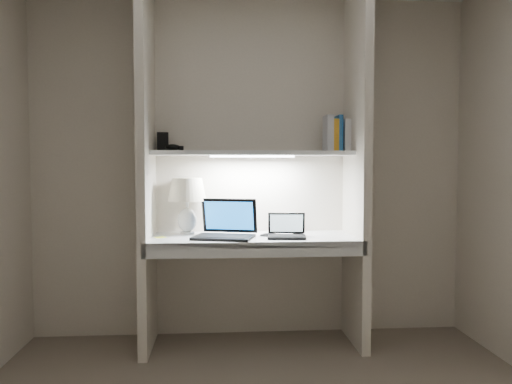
{
  "coord_description": "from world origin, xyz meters",
  "views": [
    {
      "loc": [
        -0.24,
        -2.22,
        1.26
      ],
      "look_at": [
        0.01,
        1.05,
        1.09
      ],
      "focal_mm": 35.0,
      "sensor_mm": 36.0,
      "label": 1
    }
  ],
  "objects": [
    {
      "name": "table_lamp",
      "position": [
        -0.46,
        1.38,
        1.04
      ],
      "size": [
        0.28,
        0.28,
        0.4
      ],
      "color": "white",
      "rests_on": "desk"
    },
    {
      "name": "strip_light",
      "position": [
        0.0,
        1.32,
        1.33
      ],
      "size": [
        0.6,
        0.04,
        0.02
      ],
      "primitive_type": "cube",
      "color": "white",
      "rests_on": "shelf"
    },
    {
      "name": "laptop_main",
      "position": [
        -0.19,
        1.19,
        0.83
      ],
      "size": [
        0.47,
        0.43,
        0.26
      ],
      "rotation": [
        0.0,
        0.0,
        -0.26
      ],
      "color": "black",
      "rests_on": "desk"
    },
    {
      "name": "shelf",
      "position": [
        0.0,
        1.32,
        1.35
      ],
      "size": [
        1.4,
        0.36,
        0.03
      ],
      "primitive_type": "cube",
      "color": "silver",
      "rests_on": "back_wall"
    },
    {
      "name": "speaker",
      "position": [
        0.29,
        1.45,
        0.84
      ],
      "size": [
        0.12,
        0.11,
        0.14
      ],
      "primitive_type": "cube",
      "rotation": [
        0.0,
        0.0,
        0.42
      ],
      "color": "silver",
      "rests_on": "desk"
    },
    {
      "name": "desk_apron",
      "position": [
        0.0,
        0.96,
        0.72
      ],
      "size": [
        1.46,
        0.03,
        0.1
      ],
      "primitive_type": "cube",
      "color": "silver",
      "rests_on": "desk"
    },
    {
      "name": "laptop_netbook",
      "position": [
        0.22,
        1.15,
        0.81
      ],
      "size": [
        0.28,
        0.25,
        0.17
      ],
      "rotation": [
        0.0,
        0.0,
        -0.12
      ],
      "color": "black",
      "rests_on": "desk"
    },
    {
      "name": "book_row",
      "position": [
        0.65,
        1.35,
        1.49
      ],
      "size": [
        0.24,
        0.17,
        0.26
      ],
      "color": "white",
      "rests_on": "shelf"
    },
    {
      "name": "sticky_note",
      "position": [
        -0.64,
        1.21,
        0.77
      ],
      "size": [
        0.09,
        0.09,
        0.0
      ],
      "primitive_type": "cube",
      "rotation": [
        0.0,
        0.0,
        0.52
      ],
      "color": "#EDFA34",
      "rests_on": "desk"
    },
    {
      "name": "alcove_panel_right",
      "position": [
        0.73,
        1.23,
        1.25
      ],
      "size": [
        0.06,
        0.55,
        2.5
      ],
      "primitive_type": "cube",
      "color": "beige",
      "rests_on": "floor"
    },
    {
      "name": "alcove_panel_left",
      "position": [
        -0.73,
        1.23,
        1.25
      ],
      "size": [
        0.06,
        0.55,
        2.5
      ],
      "primitive_type": "cube",
      "color": "beige",
      "rests_on": "floor"
    },
    {
      "name": "mouse",
      "position": [
        0.32,
        1.26,
        0.79
      ],
      "size": [
        0.1,
        0.08,
        0.03
      ],
      "primitive_type": "ellipsoid",
      "rotation": [
        0.0,
        0.0,
        0.32
      ],
      "color": "black",
      "rests_on": "desk"
    },
    {
      "name": "desk",
      "position": [
        0.0,
        1.23,
        0.75
      ],
      "size": [
        1.4,
        0.55,
        0.04
      ],
      "primitive_type": "cube",
      "color": "white",
      "rests_on": "alcove_panel_left"
    },
    {
      "name": "back_wall",
      "position": [
        0.0,
        1.5,
        1.25
      ],
      "size": [
        3.2,
        0.01,
        2.5
      ],
      "primitive_type": "cube",
      "color": "beige",
      "rests_on": "floor"
    },
    {
      "name": "cable_coil",
      "position": [
        0.12,
        1.25,
        0.78
      ],
      "size": [
        0.11,
        0.11,
        0.01
      ],
      "primitive_type": "torus",
      "rotation": [
        0.0,
        0.0,
        -0.06
      ],
      "color": "black",
      "rests_on": "desk"
    },
    {
      "name": "shelf_gadget",
      "position": [
        -0.56,
        1.31,
        1.39
      ],
      "size": [
        0.13,
        0.11,
        0.05
      ],
      "primitive_type": "ellipsoid",
      "rotation": [
        0.0,
        0.0,
        0.37
      ],
      "color": "black",
      "rests_on": "shelf"
    },
    {
      "name": "shelf_box",
      "position": [
        -0.64,
        1.42,
        1.43
      ],
      "size": [
        0.09,
        0.07,
        0.14
      ],
      "primitive_type": "cube",
      "rotation": [
        0.0,
        0.0,
        0.18
      ],
      "color": "black",
      "rests_on": "shelf"
    }
  ]
}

